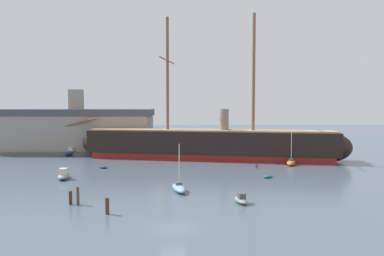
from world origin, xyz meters
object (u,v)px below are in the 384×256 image
at_px(motorboat_far_left, 72,153).
at_px(dockside_warehouse_left, 75,131).
at_px(sailboat_near_centre, 180,187).
at_px(motorboat_mid_left, 64,175).
at_px(motorboat_foreground_right, 242,199).
at_px(mooring_piling_right_pair, 71,198).
at_px(mooring_piling_nearest, 79,196).
at_px(tall_ship, 210,144).
at_px(dinghy_alongside_bow, 104,167).
at_px(sailboat_alongside_stern, 292,162).
at_px(dinghy_mid_right, 269,177).
at_px(motorboat_far_right, 306,154).
at_px(mooring_piling_left_pair, 108,206).

xyz_separation_m(motorboat_far_left, dockside_warehouse_left, (-1.59, 7.65, 4.91)).
height_order(sailboat_near_centre, motorboat_mid_left, sailboat_near_centre).
bearing_deg(sailboat_near_centre, motorboat_foreground_right, -38.27).
relative_size(sailboat_near_centre, mooring_piling_right_pair, 4.06).
bearing_deg(motorboat_foreground_right, mooring_piling_nearest, -177.65).
distance_m(motorboat_far_left, dockside_warehouse_left, 9.23).
relative_size(tall_ship, motorboat_mid_left, 14.52).
xyz_separation_m(dinghy_alongside_bow, mooring_piling_right_pair, (2.29, -26.12, 0.61)).
bearing_deg(dinghy_alongside_bow, mooring_piling_right_pair, -84.99).
bearing_deg(mooring_piling_right_pair, sailboat_alongside_stern, 40.67).
height_order(dinghy_mid_right, motorboat_far_right, motorboat_far_right).
relative_size(sailboat_alongside_stern, mooring_piling_nearest, 3.11).
height_order(tall_ship, motorboat_foreground_right, tall_ship).
bearing_deg(motorboat_mid_left, dinghy_alongside_bow, 68.44).
height_order(motorboat_far_right, mooring_piling_right_pair, motorboat_far_right).
distance_m(tall_ship, dockside_warehouse_left, 37.67).
height_order(motorboat_far_left, mooring_piling_left_pair, motorboat_far_left).
distance_m(tall_ship, sailboat_alongside_stern, 18.83).
distance_m(sailboat_near_centre, dinghy_mid_right, 17.63).
bearing_deg(sailboat_alongside_stern, sailboat_near_centre, -133.58).
bearing_deg(tall_ship, mooring_piling_right_pair, -115.85).
relative_size(tall_ship, motorboat_foreground_right, 19.90).
height_order(dinghy_mid_right, dinghy_alongside_bow, dinghy_mid_right).
height_order(motorboat_mid_left, dinghy_alongside_bow, motorboat_mid_left).
distance_m(motorboat_foreground_right, mooring_piling_right_pair, 21.11).
xyz_separation_m(sailboat_near_centre, mooring_piling_right_pair, (-13.10, -6.98, 0.27)).
height_order(mooring_piling_left_pair, mooring_piling_right_pair, mooring_piling_left_pair).
height_order(motorboat_foreground_right, motorboat_mid_left, motorboat_mid_left).
xyz_separation_m(sailboat_near_centre, dockside_warehouse_left, (-29.30, 45.51, 5.04)).
xyz_separation_m(tall_ship, dinghy_alongside_bow, (-21.26, -13.04, -3.26)).
bearing_deg(tall_ship, dinghy_alongside_bow, -148.48).
bearing_deg(sailboat_near_centre, dinghy_mid_right, 33.45).
relative_size(motorboat_foreground_right, motorboat_mid_left, 0.73).
height_order(tall_ship, dinghy_mid_right, tall_ship).
height_order(sailboat_near_centre, mooring_piling_right_pair, sailboat_near_centre).
distance_m(mooring_piling_right_pair, dockside_warehouse_left, 55.14).
distance_m(sailboat_alongside_stern, mooring_piling_nearest, 46.02).
bearing_deg(mooring_piling_nearest, motorboat_foreground_right, 2.35).
distance_m(motorboat_foreground_right, motorboat_mid_left, 31.36).
bearing_deg(tall_ship, sailboat_alongside_stern, -28.12).
height_order(sailboat_alongside_stern, mooring_piling_nearest, sailboat_alongside_stern).
bearing_deg(dockside_warehouse_left, motorboat_mid_left, -75.02).
bearing_deg(sailboat_alongside_stern, dinghy_mid_right, -118.96).
bearing_deg(motorboat_far_right, motorboat_foreground_right, -116.52).
bearing_deg(tall_ship, mooring_piling_left_pair, -107.36).
relative_size(dinghy_mid_right, mooring_piling_nearest, 0.96).
relative_size(tall_ship, mooring_piling_left_pair, 36.11).
height_order(motorboat_mid_left, motorboat_far_right, motorboat_far_right).
height_order(motorboat_foreground_right, dockside_warehouse_left, dockside_warehouse_left).
height_order(motorboat_far_left, mooring_piling_right_pair, motorboat_far_left).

